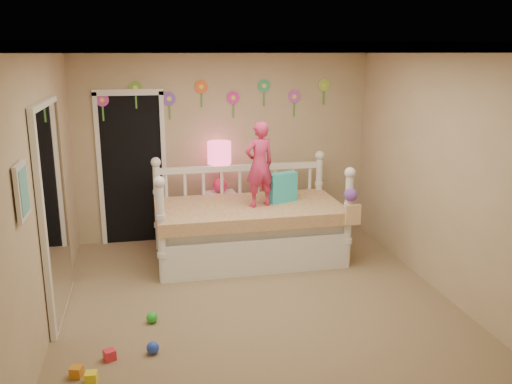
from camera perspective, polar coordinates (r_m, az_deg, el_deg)
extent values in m
cube|color=#7F684C|center=(5.74, 0.23, -11.75)|extent=(4.00, 4.50, 0.01)
cube|color=white|center=(5.14, 0.26, 15.17)|extent=(4.00, 4.50, 0.01)
cube|color=tan|center=(7.47, -3.31, 4.96)|extent=(4.00, 0.01, 2.60)
cube|color=tan|center=(5.27, -21.55, -0.15)|extent=(0.01, 4.50, 2.60)
cube|color=tan|center=(6.02, 19.23, 1.81)|extent=(0.01, 4.50, 2.60)
cube|color=#24A9B5|center=(6.81, 2.79, 0.48)|extent=(0.40, 0.26, 0.37)
cube|color=#7DC43B|center=(6.94, 2.80, 0.62)|extent=(0.37, 0.16, 0.34)
imported|color=#D12F61|center=(6.54, 0.36, 2.91)|extent=(0.44, 0.35, 1.04)
cube|color=white|center=(7.48, -3.76, -2.58)|extent=(0.43, 0.34, 0.69)
sphere|color=#DC1D5A|center=(7.36, -3.82, 0.67)|extent=(0.19, 0.19, 0.19)
cylinder|color=#DC1D5A|center=(7.31, -3.85, 2.20)|extent=(0.03, 0.03, 0.40)
cylinder|color=#FF4C7E|center=(7.26, -3.88, 4.15)|extent=(0.32, 0.32, 0.30)
cube|color=black|center=(7.43, -12.86, 2.48)|extent=(0.90, 0.04, 2.07)
cube|color=white|center=(5.61, -20.42, -1.83)|extent=(0.07, 1.30, 2.10)
cube|color=white|center=(4.35, -23.38, 0.09)|extent=(0.05, 0.34, 0.42)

